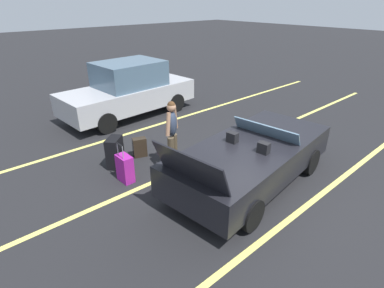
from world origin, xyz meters
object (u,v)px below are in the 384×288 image
object	(u,v)px
suitcase_large_black	(115,152)
suitcase_small_carryon	(140,147)
traveler_person	(172,132)
parked_sedan_near	(129,90)
suitcase_medium_bright	(125,168)
convertible_car	(256,155)

from	to	relation	value
suitcase_large_black	suitcase_small_carryon	size ratio (longest dim) A/B	1.48
suitcase_small_carryon	traveler_person	bearing A→B (deg)	35.50
suitcase_small_carryon	parked_sedan_near	xyz separation A→B (m)	(1.44, 2.84, 0.64)
suitcase_large_black	suitcase_medium_bright	size ratio (longest dim) A/B	0.80
suitcase_medium_bright	parked_sedan_near	bearing A→B (deg)	56.95
suitcase_small_carryon	traveler_person	size ratio (longest dim) A/B	0.30
suitcase_medium_bright	parked_sedan_near	size ratio (longest dim) A/B	0.20
suitcase_small_carryon	parked_sedan_near	bearing A→B (deg)	172.50
parked_sedan_near	suitcase_large_black	bearing A→B (deg)	49.94
parked_sedan_near	traveler_person	bearing A→B (deg)	69.92
suitcase_large_black	traveler_person	world-z (taller)	traveler_person
convertible_car	traveler_person	size ratio (longest dim) A/B	2.62
traveler_person	parked_sedan_near	distance (m)	4.01
convertible_car	traveler_person	world-z (taller)	traveler_person
convertible_car	traveler_person	bearing A→B (deg)	116.06
suitcase_large_black	suitcase_small_carryon	world-z (taller)	suitcase_large_black
suitcase_medium_bright	suitcase_small_carryon	size ratio (longest dim) A/B	1.86
traveler_person	suitcase_large_black	bearing A→B (deg)	-163.01
suitcase_medium_bright	traveler_person	size ratio (longest dim) A/B	0.56
suitcase_large_black	parked_sedan_near	size ratio (longest dim) A/B	0.16
parked_sedan_near	convertible_car	bearing A→B (deg)	85.44
suitcase_small_carryon	convertible_car	bearing A→B (deg)	46.34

